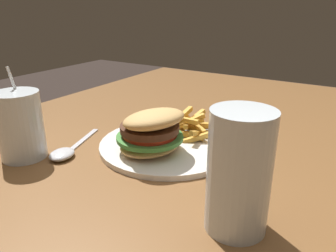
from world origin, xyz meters
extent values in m
cube|color=brown|center=(0.00, 0.00, 0.70)|extent=(1.50, 1.07, 0.03)
cylinder|color=brown|center=(-0.68, -0.47, 0.34)|extent=(0.08, 0.08, 0.69)
cylinder|color=white|center=(-0.06, -0.08, 0.72)|extent=(0.26, 0.26, 0.01)
ellipsoid|color=tan|center=(-0.01, -0.09, 0.74)|extent=(0.13, 0.12, 0.02)
cylinder|color=#428438|center=(-0.01, -0.09, 0.76)|extent=(0.15, 0.15, 0.01)
cylinder|color=red|center=(-0.01, -0.09, 0.76)|extent=(0.12, 0.12, 0.01)
cylinder|color=#4C2D1E|center=(-0.01, -0.09, 0.77)|extent=(0.13, 0.13, 0.01)
ellipsoid|color=tan|center=(0.00, -0.07, 0.79)|extent=(0.14, 0.12, 0.04)
cube|color=gold|center=(-0.12, -0.08, 0.75)|extent=(0.02, 0.07, 0.03)
cube|color=gold|center=(-0.12, -0.07, 0.75)|extent=(0.06, 0.03, 0.02)
cube|color=gold|center=(-0.14, -0.07, 0.75)|extent=(0.07, 0.01, 0.02)
cube|color=gold|center=(-0.13, -0.03, 0.73)|extent=(0.07, 0.05, 0.02)
cube|color=gold|center=(-0.10, -0.08, 0.76)|extent=(0.01, 0.09, 0.01)
cube|color=gold|center=(-0.14, -0.07, 0.74)|extent=(0.01, 0.08, 0.03)
cube|color=gold|center=(-0.14, -0.10, 0.74)|extent=(0.09, 0.01, 0.03)
cube|color=gold|center=(-0.12, -0.10, 0.74)|extent=(0.09, 0.03, 0.03)
cube|color=gold|center=(-0.11, -0.04, 0.74)|extent=(0.09, 0.01, 0.04)
cube|color=gold|center=(-0.12, -0.06, 0.75)|extent=(0.02, 0.07, 0.02)
cube|color=gold|center=(-0.11, -0.09, 0.76)|extent=(0.01, 0.08, 0.03)
cube|color=gold|center=(-0.07, -0.11, 0.73)|extent=(0.08, 0.03, 0.01)
cube|color=gold|center=(-0.10, -0.07, 0.76)|extent=(0.08, 0.05, 0.03)
cube|color=gold|center=(-0.11, -0.06, 0.75)|extent=(0.02, 0.08, 0.03)
cube|color=gold|center=(-0.13, -0.08, 0.75)|extent=(0.02, 0.07, 0.03)
cube|color=gold|center=(-0.13, -0.07, 0.75)|extent=(0.08, 0.03, 0.04)
cube|color=gold|center=(-0.11, -0.08, 0.77)|extent=(0.08, 0.01, 0.03)
cube|color=gold|center=(-0.12, -0.06, 0.75)|extent=(0.04, 0.07, 0.02)
cube|color=gold|center=(-0.08, -0.04, 0.73)|extent=(0.04, 0.06, 0.03)
cube|color=gold|center=(-0.09, -0.07, 0.74)|extent=(0.03, 0.09, 0.02)
cube|color=gold|center=(-0.09, -0.12, 0.74)|extent=(0.07, 0.06, 0.01)
cube|color=gold|center=(-0.13, -0.07, 0.74)|extent=(0.08, 0.02, 0.03)
cylinder|color=silver|center=(0.10, 0.12, 0.79)|extent=(0.08, 0.08, 0.15)
cylinder|color=#C67F23|center=(0.10, 0.12, 0.78)|extent=(0.07, 0.07, 0.12)
cylinder|color=silver|center=(0.12, -0.28, 0.78)|extent=(0.08, 0.08, 0.12)
cylinder|color=orange|center=(0.12, -0.28, 0.76)|extent=(0.07, 0.07, 0.09)
cylinder|color=white|center=(0.10, -0.29, 0.80)|extent=(0.02, 0.03, 0.16)
ellipsoid|color=silver|center=(0.09, -0.22, 0.73)|extent=(0.06, 0.06, 0.01)
cube|color=silver|center=(0.01, -0.24, 0.72)|extent=(0.12, 0.05, 0.00)
camera|label=1|loc=(0.43, 0.23, 0.98)|focal=35.00mm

